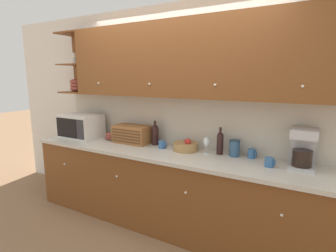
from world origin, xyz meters
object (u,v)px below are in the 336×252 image
at_px(mug_patterned_third, 252,154).
at_px(mug, 270,162).
at_px(microwave, 81,126).
at_px(coffee_maker, 303,148).
at_px(wine_bottle, 155,134).
at_px(bowl_stack_on_counter, 112,136).
at_px(wine_glass, 206,143).
at_px(storage_canister, 235,148).
at_px(fruit_basket, 186,146).
at_px(second_wine_bottle, 220,142).
at_px(mug_blue_second, 162,145).
at_px(bread_box, 132,134).

relative_size(mug_patterned_third, mug, 1.02).
height_order(microwave, mug_patterned_third, microwave).
bearing_deg(coffee_maker, wine_bottle, 178.45).
distance_m(bowl_stack_on_counter, wine_glass, 1.38).
height_order(wine_glass, storage_canister, wine_glass).
xyz_separation_m(mug, coffee_maker, (0.27, 0.13, 0.15)).
bearing_deg(wine_glass, bowl_stack_on_counter, 179.20).
xyz_separation_m(fruit_basket, mug_patterned_third, (0.73, 0.07, 0.00)).
height_order(mug, coffee_maker, coffee_maker).
xyz_separation_m(mug_patterned_third, mug, (0.20, -0.19, -0.01)).
relative_size(wine_glass, second_wine_bottle, 0.62).
bearing_deg(microwave, mug_blue_second, 2.37).
height_order(wine_bottle, storage_canister, wine_bottle).
xyz_separation_m(bread_box, mug_blue_second, (0.47, -0.04, -0.07)).
relative_size(wine_bottle, mug_patterned_third, 3.01).
distance_m(bowl_stack_on_counter, fruit_basket, 1.13).
bearing_deg(wine_glass, mug_blue_second, -174.19).
xyz_separation_m(wine_bottle, mug_patterned_third, (1.18, 0.02, -0.09)).
distance_m(wine_bottle, storage_canister, 1.00).
height_order(fruit_basket, mug, fruit_basket).
distance_m(wine_bottle, mug_blue_second, 0.22).
xyz_separation_m(storage_canister, coffee_maker, (0.65, -0.05, 0.10)).
relative_size(wine_bottle, second_wine_bottle, 1.01).
bearing_deg(wine_bottle, bowl_stack_on_counter, -177.31).
bearing_deg(bread_box, second_wine_bottle, 3.19).
bearing_deg(bowl_stack_on_counter, fruit_basket, -1.20).
height_order(bread_box, fruit_basket, bread_box).
bearing_deg(mug_blue_second, fruit_basket, 9.88).
bearing_deg(bowl_stack_on_counter, wine_glass, -0.80).
height_order(bowl_stack_on_counter, second_wine_bottle, second_wine_bottle).
height_order(bread_box, wine_glass, bread_box).
distance_m(microwave, storage_canister, 2.13).
xyz_separation_m(bread_box, wine_bottle, (0.31, 0.06, 0.02)).
bearing_deg(bread_box, wine_glass, 0.60).
bearing_deg(wine_bottle, mug, -7.10).
bearing_deg(storage_canister, bowl_stack_on_counter, -178.81).
xyz_separation_m(wine_glass, mug_patterned_third, (0.48, 0.07, -0.08)).
bearing_deg(wine_bottle, microwave, -171.98).
relative_size(bowl_stack_on_counter, mug, 1.99).
relative_size(microwave, wine_bottle, 1.81).
bearing_deg(wine_bottle, second_wine_bottle, 0.16).
relative_size(mug_blue_second, wine_glass, 0.53).
bearing_deg(mug, mug_blue_second, 176.87).
height_order(microwave, mug_blue_second, microwave).
xyz_separation_m(wine_bottle, coffee_maker, (1.64, -0.04, 0.05)).
relative_size(microwave, mug_patterned_third, 5.44).
relative_size(fruit_basket, coffee_maker, 0.75).
bearing_deg(bowl_stack_on_counter, storage_canister, 1.19).
height_order(fruit_basket, storage_canister, storage_canister).
xyz_separation_m(bowl_stack_on_counter, fruit_basket, (1.13, -0.02, 0.00)).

